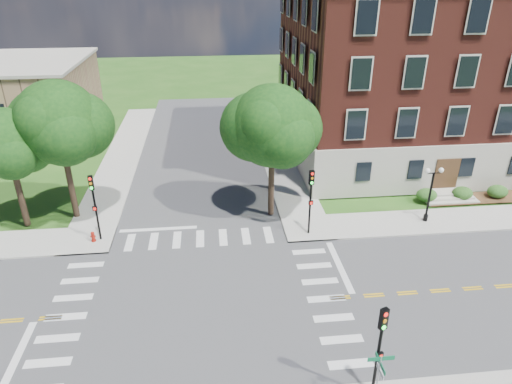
{
  "coord_description": "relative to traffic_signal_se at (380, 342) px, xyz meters",
  "views": [
    {
      "loc": [
        1.04,
        -20.06,
        17.01
      ],
      "look_at": [
        3.97,
        7.68,
        3.2
      ],
      "focal_mm": 32.0,
      "sensor_mm": 36.0,
      "label": 1
    }
  ],
  "objects": [
    {
      "name": "road_ew",
      "position": [
        -7.58,
        6.67,
        -3.18
      ],
      "size": [
        90.0,
        12.0,
        0.01
      ],
      "primitive_type": "cube",
      "color": "#3D3D3F",
      "rests_on": "ground"
    },
    {
      "name": "road_ns",
      "position": [
        -7.58,
        6.67,
        -3.18
      ],
      "size": [
        12.0,
        90.0,
        0.01
      ],
      "primitive_type": "cube",
      "color": "#3D3D3F",
      "rests_on": "ground"
    },
    {
      "name": "tree_d",
      "position": [
        -2.22,
        16.74,
        3.89
      ],
      "size": [
        5.84,
        5.84,
        9.9
      ],
      "color": "black",
      "rests_on": "ground"
    },
    {
      "name": "traffic_signal_nw",
      "position": [
        -14.4,
        14.36,
        0.0
      ],
      "size": [
        0.36,
        0.42,
        4.8
      ],
      "color": "black",
      "rests_on": "ground"
    },
    {
      "name": "sidewalk_nw",
      "position": [
        -22.95,
        22.04,
        -3.13
      ],
      "size": [
        34.0,
        34.0,
        0.12
      ],
      "color": "#9E9B93",
      "rests_on": "ground"
    },
    {
      "name": "tree_c",
      "position": [
        -16.85,
        17.92,
        4.23
      ],
      "size": [
        5.84,
        5.84,
        10.24
      ],
      "color": "black",
      "rests_on": "ground"
    },
    {
      "name": "twin_lamp_west",
      "position": [
        9.02,
        14.47,
        -0.66
      ],
      "size": [
        1.36,
        0.36,
        4.23
      ],
      "color": "black",
      "rests_on": "ground"
    },
    {
      "name": "stop_bar_east",
      "position": [
        1.22,
        9.67,
        -3.19
      ],
      "size": [
        0.4,
        5.5,
        0.0
      ],
      "primitive_type": "cube",
      "color": "silver",
      "rests_on": "ground"
    },
    {
      "name": "traffic_signal_ne",
      "position": [
        0.05,
        13.65,
        0.0
      ],
      "size": [
        0.37,
        0.43,
        4.8
      ],
      "color": "black",
      "rests_on": "ground"
    },
    {
      "name": "street_sign_pole",
      "position": [
        -0.22,
        -0.79,
        -0.88
      ],
      "size": [
        1.1,
        1.1,
        3.1
      ],
      "color": "gray",
      "rests_on": "ground"
    },
    {
      "name": "crosswalk_east",
      "position": [
        -0.38,
        6.67,
        -3.19
      ],
      "size": [
        2.2,
        10.2,
        0.02
      ],
      "primitive_type": null,
      "color": "silver",
      "rests_on": "ground"
    },
    {
      "name": "traffic_signal_se",
      "position": [
        0.0,
        0.0,
        0.0
      ],
      "size": [
        0.38,
        0.45,
        4.8
      ],
      "color": "black",
      "rests_on": "ground"
    },
    {
      "name": "ground",
      "position": [
        -7.58,
        6.67,
        -3.19
      ],
      "size": [
        160.0,
        160.0,
        0.0
      ],
      "primitive_type": "plane",
      "color": "#245217",
      "rests_on": "ground"
    },
    {
      "name": "fire_hydrant",
      "position": [
        -14.83,
        14.14,
        -2.72
      ],
      "size": [
        0.35,
        0.35,
        0.75
      ],
      "color": "maroon",
      "rests_on": "ground"
    },
    {
      "name": "main_building",
      "position": [
        16.42,
        28.66,
        5.15
      ],
      "size": [
        30.6,
        22.4,
        16.5
      ],
      "color": "#B3AF9E",
      "rests_on": "ground"
    },
    {
      "name": "tree_b",
      "position": [
        -20.1,
        16.95,
        3.25
      ],
      "size": [
        4.66,
        4.66,
        8.68
      ],
      "color": "black",
      "rests_on": "ground"
    },
    {
      "name": "sidewalk_ne",
      "position": [
        7.8,
        22.04,
        -3.13
      ],
      "size": [
        34.0,
        34.0,
        0.12
      ],
      "color": "#9E9B93",
      "rests_on": "ground"
    }
  ]
}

